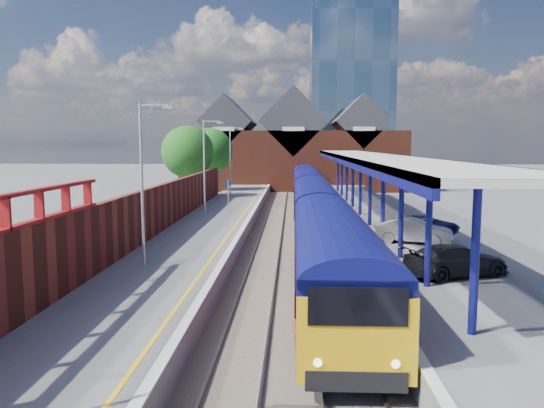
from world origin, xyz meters
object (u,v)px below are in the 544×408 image
(lamp_post_b, at_px, (145,174))
(lamp_post_c, at_px, (206,162))
(parked_car_blue, at_px, (425,225))
(parked_car_silver, at_px, (413,231))
(train, at_px, (311,193))
(parked_car_dark, at_px, (456,260))
(lamp_post_d, at_px, (232,156))
(platform_sign, at_px, (228,191))

(lamp_post_b, relative_size, lamp_post_c, 1.00)
(lamp_post_b, distance_m, parked_car_blue, 16.77)
(lamp_post_b, relative_size, parked_car_silver, 1.75)
(train, height_order, parked_car_silver, train)
(train, xyz_separation_m, parked_car_blue, (6.23, -13.80, -0.55))
(lamp_post_c, relative_size, parked_car_silver, 1.75)
(parked_car_blue, bearing_deg, parked_car_dark, 154.90)
(parked_car_blue, bearing_deg, parked_car_silver, 136.44)
(parked_car_silver, height_order, parked_car_blue, parked_car_silver)
(train, height_order, parked_car_blue, train)
(train, height_order, parked_car_dark, train)
(parked_car_silver, distance_m, parked_car_blue, 2.98)
(lamp_post_d, bearing_deg, parked_car_dark, -68.90)
(lamp_post_b, xyz_separation_m, parked_car_silver, (12.80, 5.75, -3.33))
(parked_car_silver, bearing_deg, lamp_post_b, 133.24)
(platform_sign, xyz_separation_m, parked_car_dark, (11.52, -19.40, -1.06))
(train, bearing_deg, parked_car_blue, -65.71)
(parked_car_silver, xyz_separation_m, parked_car_dark, (0.08, -7.15, -0.03))
(platform_sign, bearing_deg, parked_car_silver, -46.95)
(lamp_post_d, bearing_deg, platform_sign, -84.44)
(lamp_post_c, height_order, parked_car_dark, lamp_post_c)
(parked_car_dark, bearing_deg, platform_sign, 10.12)
(train, xyz_separation_m, lamp_post_b, (-7.86, -22.24, 2.87))
(lamp_post_c, relative_size, platform_sign, 2.80)
(parked_car_dark, bearing_deg, lamp_post_b, 63.21)
(lamp_post_d, bearing_deg, parked_car_silver, -64.00)
(train, distance_m, platform_sign, 7.78)
(lamp_post_c, xyz_separation_m, parked_car_dark, (12.88, -17.40, -3.36))
(train, relative_size, parked_car_dark, 15.11)
(parked_car_dark, height_order, parked_car_blue, parked_car_dark)
(lamp_post_b, distance_m, lamp_post_c, 16.00)
(platform_sign, relative_size, parked_car_dark, 0.57)
(lamp_post_b, xyz_separation_m, parked_car_blue, (14.08, 8.45, -3.42))
(lamp_post_b, bearing_deg, platform_sign, 85.67)
(lamp_post_b, relative_size, parked_car_blue, 1.70)
(lamp_post_c, bearing_deg, lamp_post_d, 90.00)
(platform_sign, height_order, parked_car_silver, platform_sign)
(parked_car_silver, bearing_deg, lamp_post_c, 70.37)
(train, height_order, platform_sign, platform_sign)
(lamp_post_b, relative_size, lamp_post_d, 1.00)
(train, xyz_separation_m, platform_sign, (-6.49, -4.24, 0.57))
(parked_car_dark, bearing_deg, lamp_post_d, 0.50)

